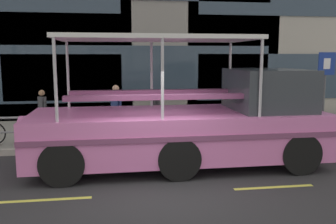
# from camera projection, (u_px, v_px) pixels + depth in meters

# --- Properties ---
(ground_plane) EXTENTS (120.00, 120.00, 0.00)m
(ground_plane) POSITION_uv_depth(u_px,v_px,m) (162.00, 185.00, 8.19)
(ground_plane) COLOR #2B2B2D
(sidewalk) EXTENTS (32.00, 4.80, 0.18)m
(sidewalk) POSITION_uv_depth(u_px,v_px,m) (142.00, 131.00, 13.65)
(sidewalk) COLOR gray
(sidewalk) RESTS_ON ground_plane
(curb_edge) EXTENTS (32.00, 0.18, 0.18)m
(curb_edge) POSITION_uv_depth(u_px,v_px,m) (148.00, 147.00, 11.22)
(curb_edge) COLOR #B2ADA3
(curb_edge) RESTS_ON ground_plane
(lane_centreline) EXTENTS (25.80, 0.12, 0.01)m
(lane_centreline) POSITION_uv_depth(u_px,v_px,m) (165.00, 193.00, 7.67)
(lane_centreline) COLOR #DBD64C
(lane_centreline) RESTS_ON ground_plane
(curb_guardrail) EXTENTS (10.49, 0.09, 0.89)m
(curb_guardrail) POSITION_uv_depth(u_px,v_px,m) (162.00, 123.00, 11.52)
(curb_guardrail) COLOR gray
(curb_guardrail) RESTS_ON sidewalk
(parking_sign) EXTENTS (0.60, 0.12, 2.78)m
(parking_sign) POSITION_uv_depth(u_px,v_px,m) (325.00, 79.00, 12.49)
(parking_sign) COLOR #4C4F54
(parking_sign) RESTS_ON sidewalk
(duck_tour_boat) EXTENTS (9.29, 2.67, 3.32)m
(duck_tour_boat) POSITION_uv_depth(u_px,v_px,m) (198.00, 124.00, 9.61)
(duck_tour_boat) COLOR pink
(duck_tour_boat) RESTS_ON ground_plane
(pedestrian_near_bow) EXTENTS (0.40, 0.27, 1.50)m
(pedestrian_near_bow) POSITION_uv_depth(u_px,v_px,m) (265.00, 106.00, 13.07)
(pedestrian_near_bow) COLOR #47423D
(pedestrian_near_bow) RESTS_ON sidewalk
(pedestrian_mid_left) EXTENTS (0.24, 0.43, 1.54)m
(pedestrian_mid_left) POSITION_uv_depth(u_px,v_px,m) (156.00, 108.00, 12.45)
(pedestrian_mid_left) COLOR black
(pedestrian_mid_left) RESTS_ON sidewalk
(pedestrian_mid_right) EXTENTS (0.37, 0.36, 1.68)m
(pedestrian_mid_right) POSITION_uv_depth(u_px,v_px,m) (116.00, 104.00, 12.61)
(pedestrian_mid_right) COLOR black
(pedestrian_mid_right) RESTS_ON sidewalk
(pedestrian_near_stern) EXTENTS (0.31, 0.36, 1.53)m
(pedestrian_near_stern) POSITION_uv_depth(u_px,v_px,m) (42.00, 108.00, 12.46)
(pedestrian_near_stern) COLOR #47423D
(pedestrian_near_stern) RESTS_ON sidewalk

